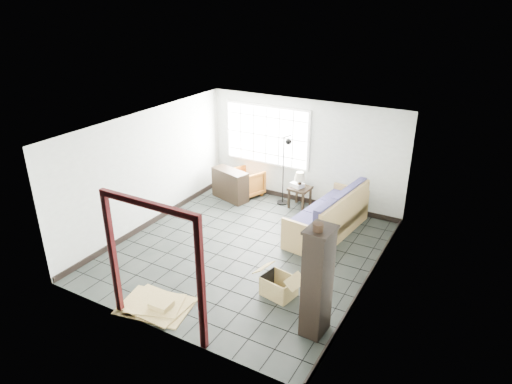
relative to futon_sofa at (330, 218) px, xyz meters
The scene contains 15 objects.
ground 1.97m from the futon_sofa, 129.38° to the right, with size 5.50×5.50×0.00m, color black.
room_shell 2.31m from the futon_sofa, 129.93° to the right, with size 5.02×5.52×2.61m.
window_panel 2.81m from the futon_sofa, 151.45° to the left, with size 2.32×0.08×1.52m.
doorway_trim 4.48m from the futon_sofa, 106.28° to the right, with size 1.80×0.08×2.20m.
futon_sofa is the anchor object (origin of this frame).
armchair 2.81m from the futon_sofa, 161.12° to the left, with size 0.75×0.70×0.77m, color #934F15.
side_table 1.46m from the futon_sofa, 141.31° to the left, with size 0.52×0.52×0.53m.
table_lamp 1.49m from the futon_sofa, 142.81° to the left, with size 0.33×0.33×0.41m.
projector 1.52m from the futon_sofa, 143.44° to the left, with size 0.35×0.31×0.10m.
floor_lamp 1.81m from the futon_sofa, 151.45° to the left, with size 0.49×0.47×1.85m.
console_shelf 2.93m from the futon_sofa, behind, with size 1.07×0.65×0.78m.
tall_shelf 3.26m from the futon_sofa, 73.23° to the right, with size 0.41×0.52×1.81m.
pot 3.60m from the futon_sofa, 73.80° to the right, with size 0.16×0.16×0.11m.
open_box 2.52m from the futon_sofa, 89.55° to the right, with size 0.94×0.58×0.49m.
cardboard_pile 4.17m from the futon_sofa, 112.72° to the right, with size 1.33×1.05×0.17m.
Camera 1 is at (4.13, -6.96, 4.85)m, focal length 32.00 mm.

